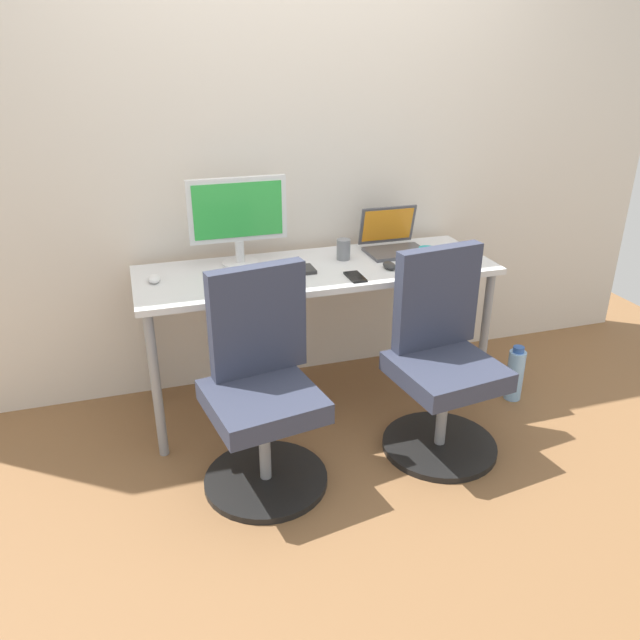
{
  "coord_description": "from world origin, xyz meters",
  "views": [
    {
      "loc": [
        -0.86,
        -2.77,
        1.77
      ],
      "look_at": [
        0.0,
        -0.05,
        0.49
      ],
      "focal_mm": 34.83,
      "sensor_mm": 36.0,
      "label": 1
    }
  ],
  "objects": [
    {
      "name": "desk",
      "position": [
        0.0,
        0.0,
        0.68
      ],
      "size": [
        1.77,
        0.61,
        0.75
      ],
      "color": "silver",
      "rests_on": "ground"
    },
    {
      "name": "mouse_by_laptop",
      "position": [
        0.33,
        -0.12,
        0.77
      ],
      "size": [
        0.06,
        0.1,
        0.03
      ],
      "primitive_type": "ellipsoid",
      "color": "#2D2D2D",
      "rests_on": "desk"
    },
    {
      "name": "pen_cup",
      "position": [
        0.17,
        0.08,
        0.81
      ],
      "size": [
        0.07,
        0.07,
        0.1
      ],
      "primitive_type": "cylinder",
      "color": "slate",
      "rests_on": "desk"
    },
    {
      "name": "desktop_monitor",
      "position": [
        -0.35,
        0.16,
        1.0
      ],
      "size": [
        0.48,
        0.18,
        0.43
      ],
      "color": "silver",
      "rests_on": "desk"
    },
    {
      "name": "coffee_mug",
      "position": [
        0.53,
        -0.13,
        0.8
      ],
      "size": [
        0.08,
        0.08,
        0.09
      ],
      "primitive_type": "cylinder",
      "color": "teal",
      "rests_on": "desk"
    },
    {
      "name": "open_laptop",
      "position": [
        0.46,
        0.14,
        0.81
      ],
      "size": [
        0.31,
        0.27,
        0.22
      ],
      "color": "#4C4C51",
      "rests_on": "desk"
    },
    {
      "name": "back_wall",
      "position": [
        0.0,
        0.38,
        1.3
      ],
      "size": [
        4.4,
        0.04,
        2.6
      ],
      "primitive_type": "cube",
      "color": "silver",
      "rests_on": "ground"
    },
    {
      "name": "mouse_by_monitor",
      "position": [
        -0.78,
        0.03,
        0.77
      ],
      "size": [
        0.06,
        0.1,
        0.03
      ],
      "primitive_type": "ellipsoid",
      "color": "silver",
      "rests_on": "desk"
    },
    {
      "name": "water_bottle_on_floor",
      "position": [
        1.01,
        -0.31,
        0.15
      ],
      "size": [
        0.09,
        0.09,
        0.31
      ],
      "color": "#8CBFF2",
      "rests_on": "ground"
    },
    {
      "name": "phone_near_laptop",
      "position": [
        0.13,
        -0.2,
        0.76
      ],
      "size": [
        0.07,
        0.14,
        0.01
      ],
      "primitive_type": "cube",
      "color": "black",
      "rests_on": "desk"
    },
    {
      "name": "ground_plane",
      "position": [
        0.0,
        0.0,
        0.0
      ],
      "size": [
        5.28,
        5.28,
        0.0
      ],
      "primitive_type": "plane",
      "color": "brown"
    },
    {
      "name": "office_chair_right",
      "position": [
        0.43,
        -0.54,
        0.42
      ],
      "size": [
        0.54,
        0.54,
        0.94
      ],
      "color": "black",
      "rests_on": "ground"
    },
    {
      "name": "keyboard_by_monitor",
      "position": [
        -0.38,
        -0.19,
        0.76
      ],
      "size": [
        0.34,
        0.12,
        0.02
      ],
      "primitive_type": "cube",
      "color": "#515156",
      "rests_on": "desk"
    },
    {
      "name": "office_chair_left",
      "position": [
        -0.41,
        -0.54,
        0.42
      ],
      "size": [
        0.54,
        0.54,
        0.94
      ],
      "color": "black",
      "rests_on": "ground"
    },
    {
      "name": "keyboard_by_laptop",
      "position": [
        -0.2,
        -0.04,
        0.76
      ],
      "size": [
        0.34,
        0.12,
        0.02
      ],
      "primitive_type": "cube",
      "color": "#2D2D2D",
      "rests_on": "desk"
    }
  ]
}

